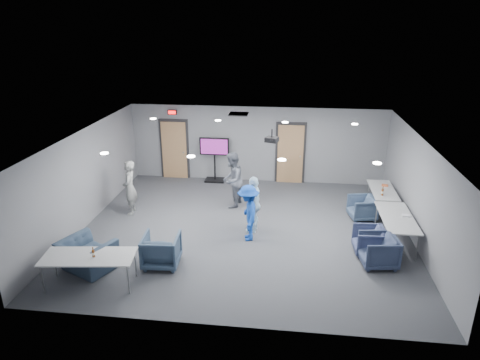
# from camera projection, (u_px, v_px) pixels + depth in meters

# --- Properties ---
(floor) EXTENTS (9.00, 9.00, 0.00)m
(floor) POSITION_uv_depth(u_px,v_px,m) (244.00, 230.00, 11.94)
(floor) COLOR #3B3E44
(floor) RESTS_ON ground
(ceiling) EXTENTS (9.00, 9.00, 0.00)m
(ceiling) POSITION_uv_depth(u_px,v_px,m) (245.00, 136.00, 10.99)
(ceiling) COLOR white
(ceiling) RESTS_ON wall_back
(wall_back) EXTENTS (9.00, 0.02, 2.70)m
(wall_back) POSITION_uv_depth(u_px,v_px,m) (257.00, 145.00, 15.18)
(wall_back) COLOR slate
(wall_back) RESTS_ON floor
(wall_front) EXTENTS (9.00, 0.02, 2.70)m
(wall_front) POSITION_uv_depth(u_px,v_px,m) (221.00, 265.00, 7.75)
(wall_front) COLOR slate
(wall_front) RESTS_ON floor
(wall_left) EXTENTS (0.02, 8.00, 2.70)m
(wall_left) POSITION_uv_depth(u_px,v_px,m) (85.00, 178.00, 11.96)
(wall_left) COLOR slate
(wall_left) RESTS_ON floor
(wall_right) EXTENTS (0.02, 8.00, 2.70)m
(wall_right) POSITION_uv_depth(u_px,v_px,m) (419.00, 193.00, 10.96)
(wall_right) COLOR slate
(wall_right) RESTS_ON floor
(door_left) EXTENTS (1.06, 0.17, 2.24)m
(door_left) POSITION_uv_depth(u_px,v_px,m) (175.00, 150.00, 15.57)
(door_left) COLOR black
(door_left) RESTS_ON wall_back
(door_right) EXTENTS (1.06, 0.17, 2.24)m
(door_right) POSITION_uv_depth(u_px,v_px,m) (290.00, 154.00, 15.10)
(door_right) COLOR black
(door_right) RESTS_ON wall_back
(exit_sign) EXTENTS (0.32, 0.08, 0.16)m
(exit_sign) POSITION_uv_depth(u_px,v_px,m) (172.00, 112.00, 15.06)
(exit_sign) COLOR black
(exit_sign) RESTS_ON wall_back
(hvac_diffuser) EXTENTS (0.60, 0.60, 0.03)m
(hvac_diffuser) POSITION_uv_depth(u_px,v_px,m) (239.00, 114.00, 13.65)
(hvac_diffuser) COLOR black
(hvac_diffuser) RESTS_ON ceiling
(downlights) EXTENTS (6.18, 3.78, 0.02)m
(downlights) POSITION_uv_depth(u_px,v_px,m) (245.00, 137.00, 10.99)
(downlights) COLOR white
(downlights) RESTS_ON ceiling
(person_a) EXTENTS (0.51, 0.67, 1.65)m
(person_a) POSITION_uv_depth(u_px,v_px,m) (130.00, 188.00, 12.71)
(person_a) COLOR gray
(person_a) RESTS_ON floor
(person_b) EXTENTS (0.80, 0.95, 1.75)m
(person_b) POSITION_uv_depth(u_px,v_px,m) (232.00, 180.00, 13.19)
(person_b) COLOR slate
(person_b) RESTS_ON floor
(person_c) EXTENTS (0.48, 0.97, 1.59)m
(person_c) POSITION_uv_depth(u_px,v_px,m) (254.00, 204.00, 11.65)
(person_c) COLOR #C6E7FF
(person_c) RESTS_ON floor
(person_d) EXTENTS (0.74, 1.07, 1.53)m
(person_d) POSITION_uv_depth(u_px,v_px,m) (248.00, 213.00, 11.20)
(person_d) COLOR #1944A5
(person_d) RESTS_ON floor
(chair_right_a) EXTENTS (0.87, 0.86, 0.68)m
(chair_right_a) POSITION_uv_depth(u_px,v_px,m) (362.00, 208.00, 12.53)
(chair_right_a) COLOR #3B4D67
(chair_right_a) RESTS_ON floor
(chair_right_b) EXTENTS (0.78, 0.76, 0.68)m
(chair_right_b) POSITION_uv_depth(u_px,v_px,m) (369.00, 241.00, 10.68)
(chair_right_b) COLOR #374060
(chair_right_b) RESTS_ON floor
(chair_right_c) EXTENTS (0.93, 0.91, 0.76)m
(chair_right_c) POSITION_uv_depth(u_px,v_px,m) (378.00, 251.00, 10.14)
(chair_right_c) COLOR #333D58
(chair_right_c) RESTS_ON floor
(chair_front_a) EXTENTS (0.89, 0.92, 0.79)m
(chair_front_a) POSITION_uv_depth(u_px,v_px,m) (161.00, 250.00, 10.14)
(chair_front_a) COLOR #374A60
(chair_front_a) RESTS_ON floor
(chair_front_b) EXTENTS (1.45, 1.39, 0.74)m
(chair_front_b) POSITION_uv_depth(u_px,v_px,m) (87.00, 255.00, 9.96)
(chair_front_b) COLOR #334459
(chair_front_b) RESTS_ON floor
(table_right_a) EXTENTS (0.70, 1.67, 0.73)m
(table_right_a) POSITION_uv_depth(u_px,v_px,m) (383.00, 191.00, 12.84)
(table_right_a) COLOR #B2B5B7
(table_right_a) RESTS_ON floor
(table_right_b) EXTENTS (0.81, 1.95, 0.73)m
(table_right_b) POSITION_uv_depth(u_px,v_px,m) (397.00, 218.00, 11.08)
(table_right_b) COLOR #B2B5B7
(table_right_b) RESTS_ON floor
(table_front_left) EXTENTS (2.06, 1.06, 0.73)m
(table_front_left) POSITION_uv_depth(u_px,v_px,m) (89.00, 258.00, 9.25)
(table_front_left) COLOR #B2B5B7
(table_front_left) RESTS_ON floor
(bottle_front) EXTENTS (0.06, 0.06, 0.24)m
(bottle_front) POSITION_uv_depth(u_px,v_px,m) (93.00, 253.00, 9.16)
(bottle_front) COLOR #623010
(bottle_front) RESTS_ON table_front_left
(bottle_right) EXTENTS (0.07, 0.07, 0.28)m
(bottle_right) POSITION_uv_depth(u_px,v_px,m) (382.00, 192.00, 12.37)
(bottle_right) COLOR #623010
(bottle_right) RESTS_ON table_right_a
(snack_box) EXTENTS (0.22, 0.17, 0.04)m
(snack_box) POSITION_uv_depth(u_px,v_px,m) (385.00, 185.00, 13.10)
(snack_box) COLOR #CE5F33
(snack_box) RESTS_ON table_right_a
(wrapper) EXTENTS (0.21, 0.15, 0.05)m
(wrapper) POSITION_uv_depth(u_px,v_px,m) (406.00, 216.00, 11.07)
(wrapper) COLOR silver
(wrapper) RESTS_ON table_right_b
(tv_stand) EXTENTS (1.05, 0.50, 1.62)m
(tv_stand) POSITION_uv_depth(u_px,v_px,m) (215.00, 157.00, 15.26)
(tv_stand) COLOR black
(tv_stand) RESTS_ON floor
(projector) EXTENTS (0.41, 0.37, 0.36)m
(projector) POSITION_uv_depth(u_px,v_px,m) (272.00, 139.00, 11.83)
(projector) COLOR black
(projector) RESTS_ON ceiling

